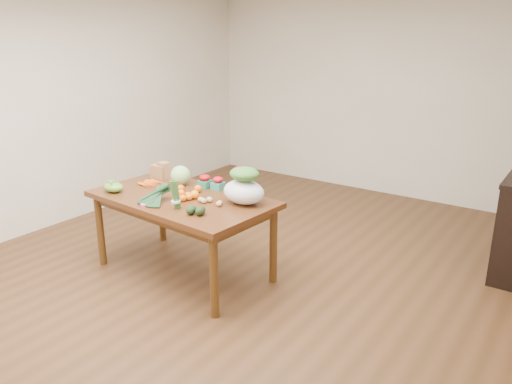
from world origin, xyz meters
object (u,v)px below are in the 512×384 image
Objects in this scene: paper_bag at (160,170)px; mandarin_cluster at (181,194)px; salad_bag at (244,187)px; dining_table at (184,235)px; kale_bunch at (152,195)px; cabbage at (180,175)px; asparagus_bundle at (176,194)px.

paper_bag is 0.76m from mandarin_cluster.
salad_bag is at bearing -7.62° from paper_bag.
dining_table is 4.14× the size of kale_bunch.
kale_bunch is at bearing -121.41° from mandarin_cluster.
kale_bunch is 0.79m from salad_bag.
salad_bag reaches higher than paper_bag.
kale_bunch is (0.18, -0.54, -0.01)m from cabbage.
mandarin_cluster is at bearing 126.32° from asparagus_bundle.
kale_bunch is (-0.13, -0.22, 0.03)m from mandarin_cluster.
dining_table is 0.54m from kale_bunch.
salad_bag is at bearing 52.38° from asparagus_bundle.
asparagus_bundle is 0.58m from salad_bag.
mandarin_cluster is at bearing -43.01° from dining_table.
salad_bag is (0.57, 0.17, 0.52)m from dining_table.
paper_bag is 0.97m from asparagus_bundle.
cabbage is at bearing 173.53° from salad_bag.
kale_bunch reaches higher than dining_table.
paper_bag reaches higher than kale_bunch.
paper_bag reaches higher than mandarin_cluster.
cabbage is 0.68m from asparagus_bundle.
kale_bunch reaches higher than mandarin_cluster.
salad_bag reaches higher than dining_table.
dining_table is at bearing -45.92° from cabbage.
paper_bag is 1.28× the size of mandarin_cluster.
asparagus_bundle is at bearing -37.05° from paper_bag.
paper_bag is at bearing 172.38° from salad_bag.
paper_bag is 0.58× the size of kale_bunch.
kale_bunch is 1.06× the size of salad_bag.
asparagus_bundle reaches higher than paper_bag.
mandarin_cluster is 0.57m from salad_bag.
paper_bag reaches higher than dining_table.
salad_bag is at bearing 20.64° from dining_table.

